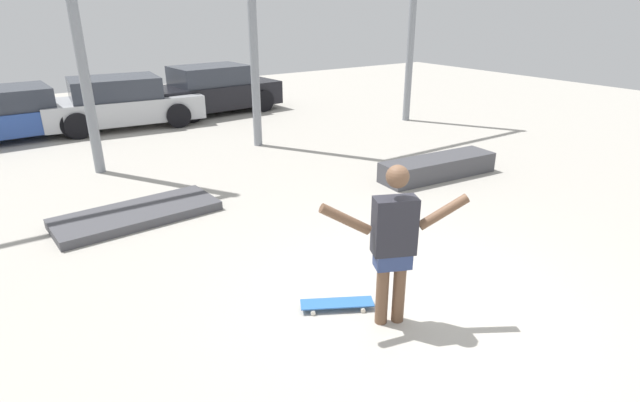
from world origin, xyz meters
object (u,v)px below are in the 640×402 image
(manual_pad, at_px, (137,214))
(parked_car_silver, at_px, (121,103))
(skateboard, at_px, (337,303))
(parked_car_blue, at_px, (9,114))
(parked_car_black, at_px, (214,90))
(skateboarder, at_px, (394,239))
(grind_box, at_px, (438,167))

(manual_pad, bearing_deg, parked_car_silver, 77.14)
(skateboard, xyz_separation_m, parked_car_blue, (-2.29, 10.80, 0.56))
(manual_pad, xyz_separation_m, parked_car_black, (4.40, 7.02, 0.62))
(skateboarder, xyz_separation_m, skateboard, (-0.32, 0.52, -0.92))
(grind_box, bearing_deg, parked_car_silver, 116.55)
(grind_box, distance_m, parked_car_blue, 10.59)
(grind_box, xyz_separation_m, parked_car_black, (-1.12, 8.30, 0.50))
(parked_car_silver, bearing_deg, grind_box, -58.15)
(skateboarder, relative_size, skateboard, 2.16)
(grind_box, relative_size, parked_car_blue, 0.61)
(skateboarder, height_order, parked_car_blue, skateboarder)
(skateboard, relative_size, parked_car_silver, 0.20)
(skateboarder, bearing_deg, parked_car_silver, 113.90)
(skateboarder, xyz_separation_m, grind_box, (4.05, 3.10, -0.79))
(parked_car_blue, height_order, parked_car_black, parked_car_black)
(skateboarder, relative_size, parked_car_silver, 0.42)
(grind_box, relative_size, parked_car_black, 0.61)
(grind_box, height_order, parked_car_silver, parked_car_silver)
(parked_car_blue, bearing_deg, manual_pad, -82.84)
(grind_box, distance_m, parked_car_silver, 8.93)
(skateboarder, xyz_separation_m, manual_pad, (-1.47, 4.38, -0.92))
(parked_car_black, bearing_deg, skateboard, -110.96)
(skateboarder, bearing_deg, skateboard, 146.19)
(parked_car_black, bearing_deg, parked_car_blue, 176.54)
(parked_car_silver, bearing_deg, parked_car_blue, -179.82)
(grind_box, distance_m, parked_car_black, 8.39)
(skateboarder, bearing_deg, manual_pad, 132.74)
(skateboard, bearing_deg, skateboarder, -28.83)
(skateboarder, height_order, grind_box, skateboarder)
(grind_box, height_order, parked_car_black, parked_car_black)
(skateboard, height_order, grind_box, grind_box)
(parked_car_silver, relative_size, parked_car_black, 1.05)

